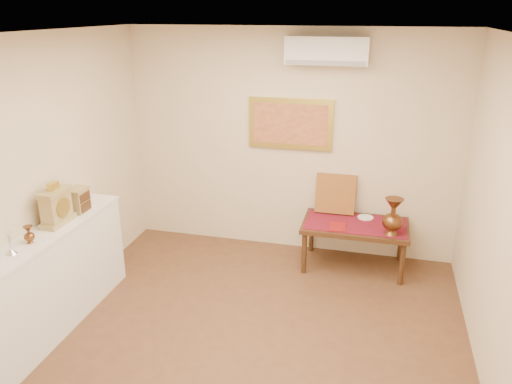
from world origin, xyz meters
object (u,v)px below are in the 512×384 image
(display_ledge, at_px, (52,280))
(wooden_chest, at_px, (79,200))
(low_table, at_px, (355,229))
(mantel_clock, at_px, (56,206))
(brass_urn_tall, at_px, (393,213))

(display_ledge, xyz_separation_m, wooden_chest, (0.03, 0.52, 0.61))
(wooden_chest, height_order, low_table, wooden_chest)
(mantel_clock, xyz_separation_m, low_table, (2.67, 1.67, -0.67))
(brass_urn_tall, relative_size, mantel_clock, 1.22)
(brass_urn_tall, distance_m, wooden_chest, 3.27)
(wooden_chest, bearing_deg, mantel_clock, -94.77)
(display_ledge, relative_size, low_table, 1.68)
(wooden_chest, relative_size, low_table, 0.20)
(brass_urn_tall, height_order, low_table, brass_urn_tall)
(wooden_chest, bearing_deg, brass_urn_tall, 20.80)
(brass_urn_tall, xyz_separation_m, low_table, (-0.40, 0.20, -0.32))
(mantel_clock, bearing_deg, wooden_chest, 85.23)
(mantel_clock, height_order, low_table, mantel_clock)
(brass_urn_tall, relative_size, display_ledge, 0.25)
(mantel_clock, relative_size, low_table, 0.34)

